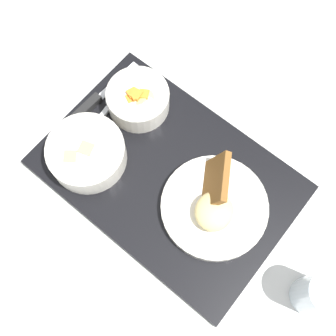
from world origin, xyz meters
name	(u,v)px	position (x,y,z in m)	size (l,w,h in m)	color
ground_plane	(168,176)	(0.00, 0.00, 0.00)	(4.00, 4.00, 0.00)	silver
serving_tray	(168,175)	(0.00, 0.00, 0.01)	(0.48, 0.35, 0.01)	black
bowl_salad	(138,99)	(-0.12, 0.08, 0.04)	(0.12, 0.12, 0.06)	silver
bowl_soup	(87,153)	(-0.14, -0.05, 0.04)	(0.14, 0.14, 0.05)	silver
plate_main	(214,205)	(0.10, -0.01, 0.03)	(0.19, 0.19, 0.08)	silver
knife	(90,105)	(-0.20, 0.03, 0.02)	(0.04, 0.18, 0.02)	silver
spoon	(108,108)	(-0.17, 0.05, 0.02)	(0.04, 0.14, 0.01)	silver
glass_water	(317,295)	(0.31, -0.05, 0.05)	(0.06, 0.06, 0.11)	silver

